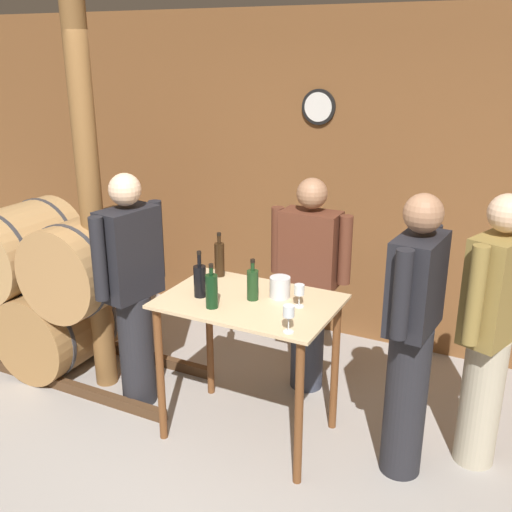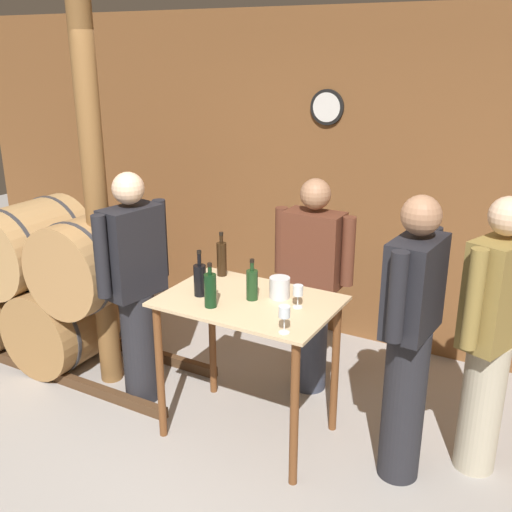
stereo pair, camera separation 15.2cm
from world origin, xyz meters
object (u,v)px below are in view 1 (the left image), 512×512
at_px(person_visitor_bearded, 309,282).
at_px(wooden_post, 91,209).
at_px(person_host, 132,288).
at_px(person_visitor_near_door, 412,334).
at_px(wine_bottle_left, 200,280).
at_px(person_visitor_with_scarf, 491,329).
at_px(wine_bottle_far_left, 219,258).
at_px(wine_bottle_center, 212,290).
at_px(wine_bottle_right, 253,284).
at_px(wine_glass_near_left, 299,291).
at_px(ice_bucket, 280,287).
at_px(wine_glass_near_center, 289,312).

bearing_deg(person_visitor_bearded, wooden_post, -155.18).
bearing_deg(wooden_post, person_host, -13.50).
xyz_separation_m(person_host, person_visitor_near_door, (1.85, 0.10, 0.03)).
bearing_deg(wine_bottle_left, person_visitor_with_scarf, 15.57).
relative_size(wine_bottle_far_left, wine_bottle_center, 1.11).
relative_size(wooden_post, person_host, 1.64).
distance_m(wooden_post, person_visitor_near_door, 2.27).
height_order(wine_bottle_center, wine_bottle_right, wine_bottle_center).
height_order(person_visitor_bearded, person_visitor_near_door, person_visitor_near_door).
relative_size(wine_glass_near_left, ice_bucket, 1.08).
xyz_separation_m(wine_bottle_left, wine_bottle_center, (0.15, -0.11, 0.00)).
xyz_separation_m(wine_glass_near_center, person_visitor_near_door, (0.58, 0.37, -0.17)).
xyz_separation_m(wooden_post, wine_bottle_right, (1.27, -0.06, -0.30)).
height_order(wine_glass_near_left, wine_glass_near_center, wine_glass_near_center).
xyz_separation_m(wine_glass_near_left, person_host, (-1.19, -0.06, -0.18)).
xyz_separation_m(wine_glass_near_center, person_host, (-1.27, 0.28, -0.19)).
relative_size(wine_bottle_left, wine_bottle_right, 1.13).
height_order(wine_glass_near_left, person_visitor_near_door, person_visitor_near_door).
height_order(wine_glass_near_center, person_host, person_host).
relative_size(wine_glass_near_left, person_visitor_bearded, 0.09).
height_order(wine_bottle_right, person_host, person_host).
height_order(wine_bottle_right, person_visitor_bearded, person_visitor_bearded).
relative_size(wine_bottle_right, wine_glass_near_center, 1.66).
xyz_separation_m(wine_bottle_right, wine_glass_near_center, (0.37, -0.31, 0.02)).
height_order(person_host, person_visitor_near_door, person_visitor_near_door).
bearing_deg(ice_bucket, wine_bottle_center, -132.32).
distance_m(wine_glass_near_left, ice_bucket, 0.18).
bearing_deg(wine_bottle_center, person_visitor_near_door, 14.05).
bearing_deg(person_host, wine_bottle_right, 2.00).
xyz_separation_m(wine_glass_near_center, person_visitor_with_scarf, (0.96, 0.67, -0.18)).
xyz_separation_m(wooden_post, wine_bottle_left, (0.96, -0.16, -0.30)).
height_order(wine_bottle_left, person_visitor_bearded, person_visitor_bearded).
bearing_deg(wine_bottle_left, wine_glass_near_center, -16.85).
height_order(wine_glass_near_left, ice_bucket, wine_glass_near_left).
height_order(wine_glass_near_center, person_visitor_near_door, person_visitor_near_door).
bearing_deg(wooden_post, wine_bottle_center, -13.79).
bearing_deg(wine_bottle_far_left, wine_bottle_right, -33.92).
xyz_separation_m(wine_bottle_right, person_visitor_bearded, (0.10, 0.69, -0.22)).
xyz_separation_m(wine_bottle_center, wine_glass_near_center, (0.53, -0.09, 0.01)).
xyz_separation_m(wine_bottle_right, ice_bucket, (0.13, 0.11, -0.04)).
relative_size(person_visitor_with_scarf, person_visitor_bearded, 1.06).
xyz_separation_m(wine_bottle_center, person_visitor_near_door, (1.11, 0.28, -0.16)).
height_order(wine_bottle_far_left, person_visitor_with_scarf, person_visitor_with_scarf).
relative_size(wine_bottle_center, wine_glass_near_left, 1.97).
bearing_deg(wine_glass_near_center, wooden_post, 167.40).
xyz_separation_m(wine_bottle_right, person_visitor_near_door, (0.95, 0.07, -0.15)).
distance_m(wine_bottle_center, wine_glass_near_center, 0.54).
distance_m(person_host, person_visitor_bearded, 1.23).
distance_m(wine_bottle_left, wine_bottle_right, 0.33).
bearing_deg(wine_bottle_right, person_visitor_bearded, 82.07).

